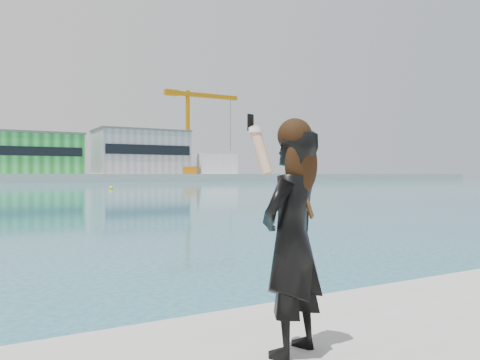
{
  "coord_description": "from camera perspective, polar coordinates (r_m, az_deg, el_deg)",
  "views": [
    {
      "loc": [
        -1.17,
        -2.63,
        2.0
      ],
      "look_at": [
        0.65,
        0.59,
        1.95
      ],
      "focal_mm": 35.0,
      "sensor_mm": 36.0,
      "label": 1
    }
  ],
  "objects": [
    {
      "name": "ancillary_shed",
      "position": [
        143.33,
        -3.33,
        1.94
      ],
      "size": [
        12.0,
        10.0,
        6.0
      ],
      "primitive_type": "cube",
      "color": "silver",
      "rests_on": "far_quay"
    },
    {
      "name": "warehouse_green",
      "position": [
        131.04,
        -25.49,
        2.97
      ],
      "size": [
        30.6,
        16.36,
        10.5
      ],
      "color": "#21872F",
      "rests_on": "far_quay"
    },
    {
      "name": "buoy_near",
      "position": [
        63.85,
        -15.45,
        -1.08
      ],
      "size": [
        0.5,
        0.5,
        0.5
      ],
      "primitive_type": "sphere",
      "color": "#FFEB0D",
      "rests_on": "ground"
    },
    {
      "name": "warehouse_grey_right",
      "position": [
        137.09,
        -12.0,
        3.34
      ],
      "size": [
        25.5,
        15.35,
        12.5
      ],
      "color": "gray",
      "rests_on": "far_quay"
    },
    {
      "name": "flagpole_right",
      "position": [
        125.88,
        -18.84,
        2.77
      ],
      "size": [
        1.28,
        0.16,
        8.0
      ],
      "color": "silver",
      "rests_on": "far_quay"
    },
    {
      "name": "dock_crane",
      "position": [
        136.6,
        -5.93,
        6.23
      ],
      "size": [
        23.0,
        4.0,
        24.0
      ],
      "color": "orange",
      "rests_on": "far_quay"
    },
    {
      "name": "woman",
      "position": [
        3.13,
        6.39,
        -6.53
      ],
      "size": [
        0.64,
        0.54,
        1.58
      ],
      "rotation": [
        0.0,
        0.0,
        3.55
      ],
      "color": "black",
      "rests_on": "near_quay"
    }
  ]
}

